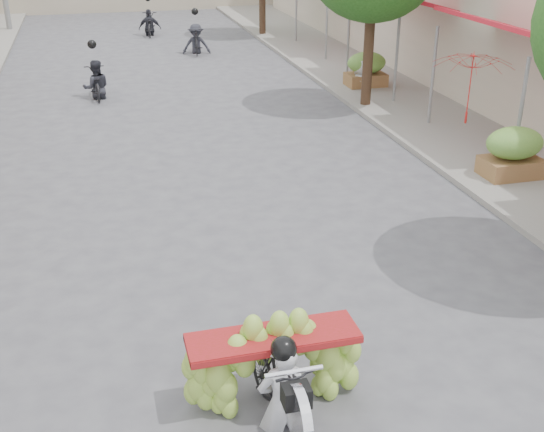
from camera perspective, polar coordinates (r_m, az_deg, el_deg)
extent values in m
cube|color=gray|center=(21.19, 10.86, 10.02)|extent=(4.00, 60.00, 0.12)
cube|color=#AC1623|center=(16.45, 19.52, 14.55)|extent=(1.77, 4.20, 0.53)
cylinder|color=slate|center=(14.77, 20.00, 7.55)|extent=(0.08, 0.08, 2.55)
cylinder|color=slate|center=(17.91, 13.30, 11.17)|extent=(0.08, 0.08, 2.55)
cylinder|color=slate|center=(19.83, 10.37, 12.68)|extent=(0.08, 0.08, 2.55)
cylinder|color=slate|center=(23.27, 6.41, 14.65)|extent=(0.08, 0.08, 2.55)
cylinder|color=slate|center=(25.31, 4.60, 15.51)|extent=(0.08, 0.08, 2.55)
cylinder|color=slate|center=(28.89, 2.05, 16.70)|extent=(0.08, 0.08, 2.55)
cylinder|color=#3A2719|center=(19.32, 8.07, 13.51)|extent=(0.28, 0.28, 3.20)
cube|color=brown|center=(14.90, 19.40, 4.10)|extent=(1.20, 0.80, 0.50)
ellipsoid|color=#639A39|center=(14.73, 19.71, 6.21)|extent=(1.20, 0.88, 0.66)
cube|color=brown|center=(21.68, 7.85, 11.40)|extent=(1.20, 0.80, 0.50)
ellipsoid|color=#639A39|center=(21.56, 7.94, 12.90)|extent=(1.20, 0.88, 0.66)
imported|color=black|center=(7.61, 0.79, -14.20)|extent=(0.73, 1.64, 0.93)
cylinder|color=silver|center=(7.04, 2.26, -16.42)|extent=(0.10, 0.66, 0.66)
cube|color=black|center=(6.99, 2.04, -14.79)|extent=(0.28, 0.22, 0.22)
cylinder|color=silver|center=(6.93, 1.83, -12.88)|extent=(0.60, 0.05, 0.05)
cube|color=maroon|center=(7.64, 0.09, -10.19)|extent=(1.91, 0.55, 0.10)
imported|color=silver|center=(7.22, 0.92, -10.73)|extent=(0.55, 0.41, 1.53)
sphere|color=black|center=(6.79, 1.03, -5.81)|extent=(0.28, 0.28, 0.28)
imported|color=red|center=(15.50, 16.59, 13.06)|extent=(2.25, 2.25, 1.60)
imported|color=silver|center=(21.30, 7.61, 12.96)|extent=(1.02, 0.85, 1.80)
imported|color=black|center=(21.11, -14.50, 10.68)|extent=(0.64, 1.57, 0.87)
imported|color=#292931|center=(20.96, -14.70, 12.50)|extent=(0.81, 0.51, 1.65)
sphere|color=black|center=(20.88, -14.84, 13.72)|extent=(0.26, 0.26, 0.26)
imported|color=black|center=(27.08, -6.37, 14.43)|extent=(0.74, 1.84, 1.05)
imported|color=#292931|center=(26.98, -6.43, 15.68)|extent=(1.12, 0.69, 1.65)
sphere|color=black|center=(26.92, -6.48, 16.64)|extent=(0.26, 0.26, 0.26)
imported|color=black|center=(31.34, -10.20, 15.47)|extent=(0.84, 1.73, 0.94)
imported|color=#292931|center=(31.25, -10.29, 16.66)|extent=(1.03, 0.68, 1.65)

